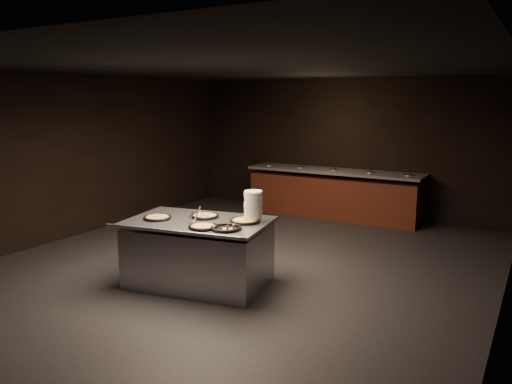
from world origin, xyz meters
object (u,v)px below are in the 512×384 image
at_px(plate_stack, 253,206).
at_px(pan_veggie_whole, 157,218).
at_px(serving_counter, 199,254).
at_px(pan_cheese_whole, 205,216).

height_order(plate_stack, pan_veggie_whole, plate_stack).
bearing_deg(serving_counter, plate_stack, 17.10).
bearing_deg(pan_cheese_whole, plate_stack, 13.35).
distance_m(plate_stack, pan_cheese_whole, 0.70).
height_order(plate_stack, pan_cheese_whole, plate_stack).
bearing_deg(pan_cheese_whole, pan_veggie_whole, -141.18).
distance_m(serving_counter, plate_stack, 0.98).
distance_m(plate_stack, pan_veggie_whole, 1.29).
xyz_separation_m(serving_counter, pan_veggie_whole, (-0.51, -0.22, 0.48)).
bearing_deg(serving_counter, pan_veggie_whole, -166.78).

